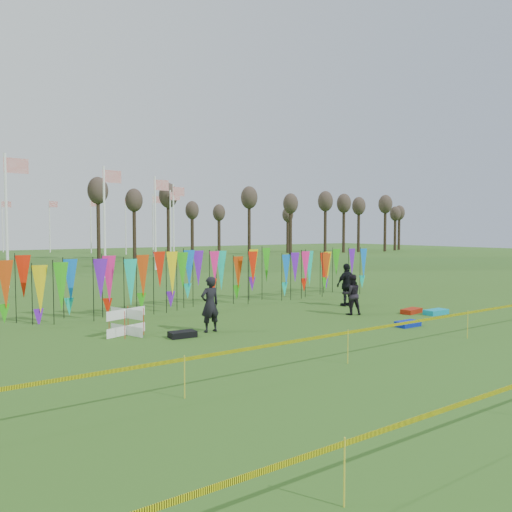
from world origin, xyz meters
TOP-DOWN VIEW (x-y plane):
  - ground at (0.00, 0.00)m, footprint 160.00×160.00m
  - banner_row at (0.28, 7.71)m, footprint 18.64×0.64m
  - caution_tape_near at (-0.22, -2.71)m, footprint 26.00×0.02m
  - tree_line at (32.00, 44.00)m, footprint 53.92×1.92m
  - box_kite at (-5.68, 3.95)m, footprint 0.81×0.81m
  - person_left at (-3.15, 2.85)m, footprint 0.70×0.52m
  - person_mid at (3.33, 2.57)m, footprint 0.94×0.79m
  - person_right at (4.84, 4.34)m, footprint 1.19×0.73m
  - kite_bag_blue at (3.21, -0.36)m, footprint 0.93×0.49m
  - kite_bag_red at (5.65, 1.39)m, footprint 1.12×0.66m
  - kite_bag_black at (-4.30, 2.62)m, footprint 0.89×0.56m
  - kite_bag_teal at (6.24, 0.63)m, footprint 1.06×0.52m

SIDE VIEW (x-z plane):
  - ground at x=0.00m, z-range 0.00..0.00m
  - kite_bag_red at x=5.65m, z-range 0.00..0.19m
  - kite_bag_blue at x=3.21m, z-range 0.00..0.19m
  - kite_bag_black at x=-4.30m, z-range 0.00..0.20m
  - kite_bag_teal at x=6.24m, z-range 0.00..0.20m
  - box_kite at x=-5.68m, z-range 0.00..0.90m
  - caution_tape_near at x=-0.22m, z-range 0.33..1.23m
  - person_mid at x=3.33m, z-range 0.00..1.66m
  - person_left at x=-3.15m, z-range 0.00..1.90m
  - person_right at x=4.84m, z-range 0.00..1.95m
  - banner_row at x=0.28m, z-range 0.33..2.75m
  - tree_line at x=32.00m, z-range 2.25..10.09m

